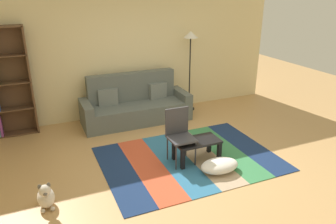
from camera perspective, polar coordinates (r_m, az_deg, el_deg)
ground_plane at (r=5.41m, az=2.30°, el=-8.85°), size 14.00×14.00×0.00m
back_wall at (r=7.19m, az=-6.49°, el=10.19°), size 6.80×0.10×2.70m
rug at (r=5.53m, az=3.69°, el=-8.15°), size 2.86×2.06×0.01m
couch at (r=6.95m, az=-5.72°, el=1.13°), size 2.26×0.80×1.00m
coffee_table at (r=5.36m, az=5.07°, el=-5.63°), size 0.75×0.41×0.36m
pouf at (r=5.18m, az=9.00°, el=-9.25°), size 0.62×0.40×0.19m
dog at (r=4.64m, az=-20.61°, el=-13.68°), size 0.22×0.35×0.40m
standing_lamp at (r=7.29m, az=3.94°, el=11.63°), size 0.32×0.32×1.80m
tv_remote at (r=5.25m, az=4.61°, el=-5.23°), size 0.11×0.15×0.02m
folding_chair at (r=5.23m, az=1.97°, el=-3.35°), size 0.40×0.40×0.90m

